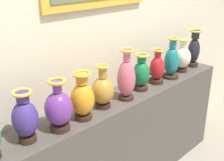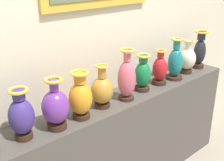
{
  "view_description": "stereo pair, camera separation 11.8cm",
  "coord_description": "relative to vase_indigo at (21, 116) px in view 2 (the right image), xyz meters",
  "views": [
    {
      "loc": [
        -1.49,
        -1.47,
        1.95
      ],
      "look_at": [
        0.0,
        0.0,
        1.11
      ],
      "focal_mm": 46.51,
      "sensor_mm": 36.0,
      "label": 1
    },
    {
      "loc": [
        -1.4,
        -1.55,
        1.95
      ],
      "look_at": [
        0.0,
        0.0,
        1.11
      ],
      "focal_mm": 46.51,
      "sensor_mm": 36.0,
      "label": 2
    }
  ],
  "objects": [
    {
      "name": "display_shelf",
      "position": [
        0.77,
        0.02,
        -0.63
      ],
      "size": [
        2.75,
        0.35,
        0.93
      ],
      "primitive_type": "cube",
      "color": "#4C4742",
      "rests_on": "ground_plane"
    },
    {
      "name": "back_wall",
      "position": [
        0.77,
        0.26,
        0.26
      ],
      "size": [
        5.33,
        0.14,
        2.67
      ],
      "color": "beige",
      "rests_on": "ground_plane"
    },
    {
      "name": "vase_indigo",
      "position": [
        0.0,
        0.0,
        0.0
      ],
      "size": [
        0.16,
        0.16,
        0.34
      ],
      "color": "#382319",
      "rests_on": "display_shelf"
    },
    {
      "name": "vase_violet",
      "position": [
        0.22,
        -0.03,
        -0.0
      ],
      "size": [
        0.18,
        0.18,
        0.36
      ],
      "color": "#382319",
      "rests_on": "display_shelf"
    },
    {
      "name": "vase_amber",
      "position": [
        0.42,
        -0.03,
        -0.0
      ],
      "size": [
        0.17,
        0.17,
        0.35
      ],
      "color": "#382319",
      "rests_on": "display_shelf"
    },
    {
      "name": "vase_ochre",
      "position": [
        0.65,
        0.0,
        -0.02
      ],
      "size": [
        0.17,
        0.17,
        0.34
      ],
      "color": "#382319",
      "rests_on": "display_shelf"
    },
    {
      "name": "vase_rose",
      "position": [
        0.88,
        -0.03,
        0.02
      ],
      "size": [
        0.15,
        0.15,
        0.42
      ],
      "color": "#382319",
      "rests_on": "display_shelf"
    },
    {
      "name": "vase_emerald",
      "position": [
        1.11,
        0.01,
        -0.01
      ],
      "size": [
        0.14,
        0.14,
        0.32
      ],
      "color": "#382319",
      "rests_on": "display_shelf"
    },
    {
      "name": "vase_crimson",
      "position": [
        1.33,
        0.01,
        -0.02
      ],
      "size": [
        0.13,
        0.13,
        0.32
      ],
      "color": "#382319",
      "rests_on": "display_shelf"
    },
    {
      "name": "vase_teal",
      "position": [
        1.54,
        -0.01,
        0.0
      ],
      "size": [
        0.16,
        0.16,
        0.39
      ],
      "color": "#382319",
      "rests_on": "display_shelf"
    },
    {
      "name": "vase_ivory",
      "position": [
        1.76,
        0.01,
        -0.01
      ],
      "size": [
        0.17,
        0.17,
        0.34
      ],
      "color": "#382319",
      "rests_on": "display_shelf"
    },
    {
      "name": "vase_onyx",
      "position": [
        1.98,
        0.01,
        0.03
      ],
      "size": [
        0.14,
        0.14,
        0.4
      ],
      "color": "#382319",
      "rests_on": "display_shelf"
    }
  ]
}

